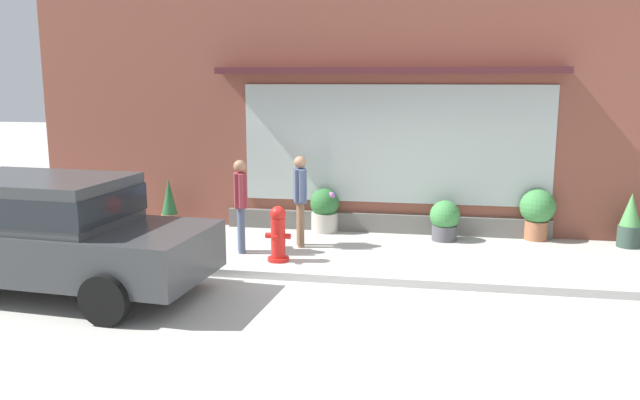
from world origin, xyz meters
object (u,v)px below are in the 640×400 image
fire_hydrant (278,234)px  potted_plant_doorstep (537,211)px  parked_car_dark_gray (46,228)px  potted_plant_low_front (169,205)px  potted_plant_window_center (325,210)px  potted_plant_by_entrance (445,220)px  pedestrian_passerby (300,194)px  pedestrian_with_handbag (241,200)px  potted_plant_near_hydrant (630,221)px

fire_hydrant → potted_plant_doorstep: potted_plant_doorstep is taller
parked_car_dark_gray → potted_plant_low_front: (0.07, 3.94, -0.44)m
parked_car_dark_gray → potted_plant_doorstep: bearing=35.4°
parked_car_dark_gray → potted_plant_low_front: size_ratio=4.56×
parked_car_dark_gray → potted_plant_window_center: bearing=57.5°
potted_plant_low_front → potted_plant_by_entrance: (5.31, -0.03, -0.08)m
pedestrian_passerby → potted_plant_by_entrance: size_ratio=2.17×
parked_car_dark_gray → pedestrian_passerby: bearing=50.7°
pedestrian_with_handbag → potted_plant_by_entrance: (3.40, 1.42, -0.52)m
pedestrian_passerby → potted_plant_low_front: bearing=-125.8°
pedestrian_with_handbag → potted_plant_low_front: size_ratio=1.62×
pedestrian_with_handbag → potted_plant_near_hydrant: 6.75m
potted_plant_by_entrance → parked_car_dark_gray: bearing=-144.0°
fire_hydrant → parked_car_dark_gray: (-2.73, -2.05, 0.46)m
potted_plant_near_hydrant → potted_plant_window_center: size_ratio=1.15×
pedestrian_with_handbag → potted_plant_near_hydrant: bearing=-97.6°
potted_plant_low_front → potted_plant_near_hydrant: bearing=0.4°
pedestrian_passerby → potted_plant_doorstep: 4.34m
fire_hydrant → pedestrian_with_handbag: bearing=150.1°
potted_plant_near_hydrant → fire_hydrant: bearing=-161.5°
fire_hydrant → potted_plant_low_front: bearing=144.7°
fire_hydrant → potted_plant_window_center: size_ratio=1.08×
potted_plant_low_front → potted_plant_doorstep: 6.97m
potted_plant_low_front → potted_plant_by_entrance: bearing=-0.4°
pedestrian_passerby → potted_plant_window_center: (0.23, 1.15, -0.50)m
pedestrian_with_handbag → parked_car_dark_gray: 3.18m
potted_plant_near_hydrant → potted_plant_by_entrance: potted_plant_near_hydrant is taller
pedestrian_passerby → potted_plant_near_hydrant: pedestrian_passerby is taller
parked_car_dark_gray → potted_plant_near_hydrant: bearing=29.3°
parked_car_dark_gray → potted_plant_window_center: parked_car_dark_gray is taller
potted_plant_doorstep → potted_plant_low_front: bearing=-177.4°
fire_hydrant → parked_car_dark_gray: parked_car_dark_gray is taller
potted_plant_low_front → potted_plant_doorstep: potted_plant_low_front is taller
fire_hydrant → pedestrian_with_handbag: (-0.75, 0.43, 0.45)m
potted_plant_low_front → potted_plant_window_center: 3.06m
pedestrian_with_handbag → potted_plant_doorstep: bearing=-91.3°
fire_hydrant → potted_plant_window_center: (0.39, 2.14, -0.02)m
pedestrian_with_handbag → parked_car_dark_gray: size_ratio=0.36×
pedestrian_with_handbag → potted_plant_by_entrance: 3.72m
fire_hydrant → potted_plant_by_entrance: (2.65, 1.85, -0.07)m
pedestrian_passerby → parked_car_dark_gray: 4.19m
pedestrian_passerby → potted_plant_window_center: bearing=150.5°
potted_plant_near_hydrant → potted_plant_by_entrance: (-3.17, -0.09, -0.08)m
parked_car_dark_gray → potted_plant_near_hydrant: size_ratio=4.62×
pedestrian_with_handbag → potted_plant_doorstep: size_ratio=1.68×
fire_hydrant → potted_plant_low_front: 3.26m
potted_plant_low_front → potted_plant_window_center: size_ratio=1.16×
fire_hydrant → potted_plant_by_entrance: bearing=35.0°
parked_car_dark_gray → potted_plant_near_hydrant: 9.45m
pedestrian_with_handbag → potted_plant_doorstep: (5.05, 1.77, -0.36)m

